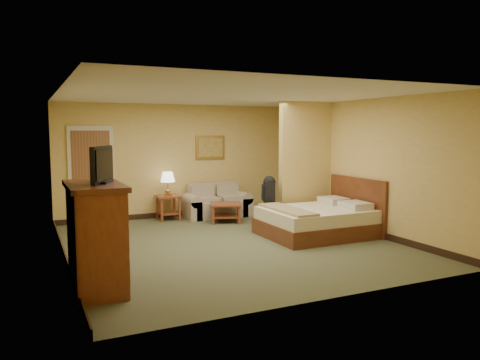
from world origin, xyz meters
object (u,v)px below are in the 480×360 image
coffee_table (226,209)px  dresser (96,236)px  loveseat (217,206)px  bed (319,220)px

coffee_table → dresser: (-3.20, -3.34, 0.38)m
loveseat → dresser: size_ratio=1.14×
loveseat → coffee_table: bearing=-95.7°
loveseat → bed: bearing=-69.0°
coffee_table → bed: (1.09, -1.96, -0.01)m
coffee_table → bed: size_ratio=0.43×
coffee_table → dresser: size_ratio=0.63×
loveseat → bed: 2.86m
dresser → bed: bearing=17.7°
loveseat → dresser: (-3.27, -4.04, 0.43)m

